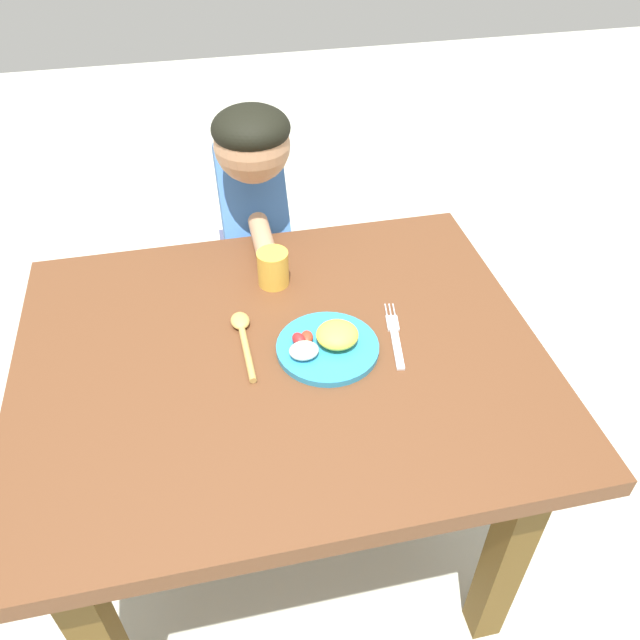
% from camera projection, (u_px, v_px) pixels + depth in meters
% --- Properties ---
extents(ground_plane, '(8.00, 8.00, 0.00)m').
position_uv_depth(ground_plane, '(291.00, 539.00, 1.80)').
color(ground_plane, beige).
extents(dining_table, '(1.08, 0.88, 0.74)m').
position_uv_depth(dining_table, '(282.00, 390.00, 1.39)').
color(dining_table, brown).
rests_on(dining_table, ground_plane).
extents(plate, '(0.21, 0.21, 0.06)m').
position_uv_depth(plate, '(328.00, 344.00, 1.31)').
color(plate, '#2D8EBF').
rests_on(plate, dining_table).
extents(fork, '(0.05, 0.21, 0.01)m').
position_uv_depth(fork, '(395.00, 337.00, 1.34)').
color(fork, silver).
rests_on(fork, dining_table).
extents(spoon, '(0.04, 0.21, 0.02)m').
position_uv_depth(spoon, '(243.00, 334.00, 1.34)').
color(spoon, tan).
rests_on(spoon, dining_table).
extents(drinking_cup, '(0.07, 0.07, 0.09)m').
position_uv_depth(drinking_cup, '(273.00, 268.00, 1.46)').
color(drinking_cup, gold).
rests_on(drinking_cup, dining_table).
extents(person, '(0.19, 0.44, 1.07)m').
position_uv_depth(person, '(256.00, 247.00, 1.83)').
color(person, '#474B6C').
rests_on(person, ground_plane).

